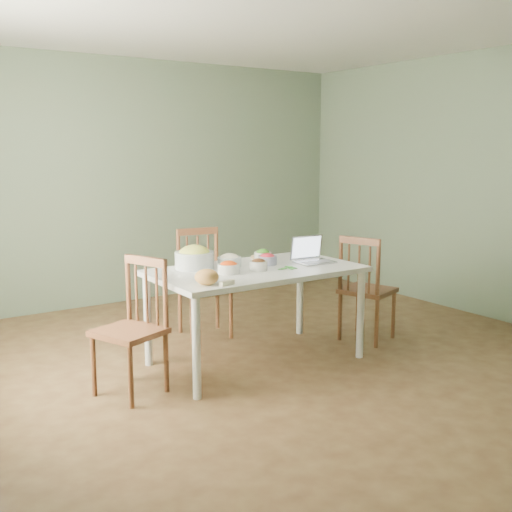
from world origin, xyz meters
TOP-DOWN VIEW (x-y plane):
  - floor at (0.00, 0.00)m, footprint 5.00×5.00m
  - ceiling at (0.00, 0.00)m, footprint 5.00×5.00m
  - wall_back at (0.00, 2.50)m, footprint 5.00×0.00m
  - wall_right at (2.50, 0.00)m, footprint 0.00×5.00m
  - dining_table at (-0.23, -0.00)m, footprint 1.66×0.93m
  - chair_far at (-0.23, 0.84)m, footprint 0.50×0.49m
  - chair_left at (-1.35, -0.07)m, footprint 0.54×0.55m
  - chair_right at (0.94, -0.08)m, footprint 0.52×0.53m
  - bread_boule at (-0.85, -0.31)m, footprint 0.21×0.21m
  - butter_stick at (-0.74, -0.40)m, footprint 0.13×0.06m
  - bowl_squash at (-0.64, 0.27)m, footprint 0.36×0.36m
  - bowl_carrot at (-0.52, -0.05)m, footprint 0.21×0.21m
  - bowl_onion at (-0.37, 0.18)m, footprint 0.21×0.21m
  - bowl_mushroom at (-0.26, -0.09)m, footprint 0.16×0.16m
  - bowl_redpep at (-0.06, 0.08)m, footprint 0.16×0.16m
  - bowl_broccoli at (0.02, 0.27)m, footprint 0.18×0.18m
  - flatbread at (0.07, 0.36)m, footprint 0.25×0.25m
  - basil_bunch at (-0.04, -0.15)m, footprint 0.19×0.19m
  - laptop at (0.31, -0.08)m, footprint 0.32×0.27m

SIDE VIEW (x-z plane):
  - floor at x=0.00m, z-range 0.00..0.00m
  - dining_table at x=-0.23m, z-range 0.00..0.78m
  - chair_right at x=0.94m, z-range 0.00..0.96m
  - chair_left at x=-1.35m, z-range 0.00..0.97m
  - chair_far at x=-0.23m, z-range 0.00..0.99m
  - flatbread at x=0.07m, z-range 0.78..0.79m
  - basil_bunch at x=-0.04m, z-range 0.78..0.80m
  - butter_stick at x=-0.74m, z-range 0.78..0.81m
  - bowl_redpep at x=-0.06m, z-range 0.78..0.87m
  - bowl_mushroom at x=-0.26m, z-range 0.78..0.87m
  - bowl_broccoli at x=0.02m, z-range 0.78..0.87m
  - bowl_carrot at x=-0.52m, z-range 0.78..0.87m
  - bowl_onion at x=-0.37m, z-range 0.78..0.88m
  - bread_boule at x=-0.85m, z-range 0.78..0.89m
  - bowl_squash at x=-0.64m, z-range 0.78..0.96m
  - laptop at x=0.31m, z-range 0.78..1.00m
  - wall_back at x=0.00m, z-range 0.00..2.70m
  - wall_right at x=2.50m, z-range 0.00..2.70m
  - ceiling at x=0.00m, z-range 2.70..2.70m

